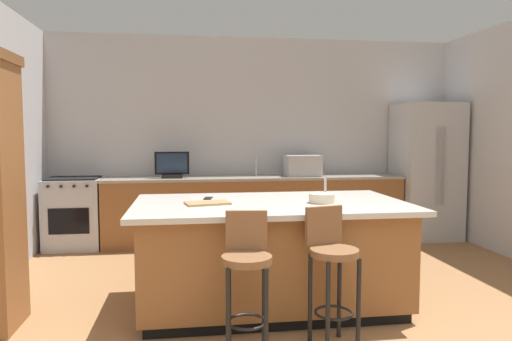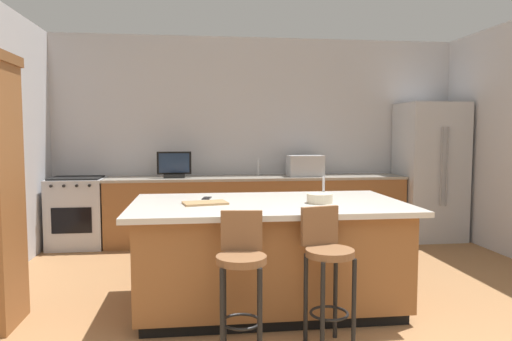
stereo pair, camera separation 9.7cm
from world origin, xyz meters
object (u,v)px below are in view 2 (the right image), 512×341
refrigerator (429,171)px  tv_remote (315,197)px  kitchen_island (268,253)px  fruit_bowl (320,198)px  bar_stool_right (327,264)px  tv_monitor (174,166)px  cell_phone (207,198)px  microwave (305,166)px  cutting_board (205,203)px  range_oven (77,212)px  bar_stool_left (241,270)px

refrigerator → tv_remote: bearing=-135.9°
kitchen_island → refrigerator: refrigerator is taller
fruit_bowl → bar_stool_right: bearing=-100.2°
tv_monitor → cell_phone: (0.39, -2.09, -0.15)m
microwave → fruit_bowl: bearing=-100.3°
tv_monitor → tv_remote: tv_monitor is taller
kitchen_island → refrigerator: bearing=41.2°
bar_stool_right → fruit_bowl: bearing=65.5°
tv_monitor → bar_stool_right: (1.21, -3.19, -0.48)m
cutting_board → cell_phone: bearing=86.4°
range_oven → fruit_bowl: 3.67m
kitchen_island → cell_phone: (-0.52, 0.28, 0.45)m
bar_stool_right → cell_phone: bar_stool_right is taller
microwave → cutting_board: (-1.43, -2.47, -0.13)m
microwave → bar_stool_right: microwave is taller
kitchen_island → bar_stool_left: (-0.32, -0.88, 0.12)m
range_oven → tv_remote: (2.65, -2.23, 0.46)m
microwave → bar_stool_right: bearing=-100.3°
range_oven → fruit_bowl: size_ratio=4.25×
range_oven → cutting_board: cutting_board is taller
microwave → tv_monitor: (-1.80, -0.05, 0.02)m
fruit_bowl → tv_remote: size_ratio=1.29×
tv_monitor → fruit_bowl: size_ratio=2.07×
cutting_board → tv_remote: bearing=13.5°
refrigerator → fruit_bowl: bearing=-132.5°
kitchen_island → fruit_bowl: fruit_bowl is taller
microwave → bar_stool_left: size_ratio=0.49×
bar_stool_left → cutting_board: (-0.23, 0.84, 0.34)m
refrigerator → range_oven: (-4.87, 0.07, -0.50)m
bar_stool_left → fruit_bowl: size_ratio=4.46×
bar_stool_right → bar_stool_left: bearing=171.7°
bar_stool_left → tv_remote: bar_stool_left is taller
fruit_bowl → tv_remote: fruit_bowl is taller
tv_monitor → cell_phone: bearing=-79.5°
refrigerator → cutting_board: refrigerator is taller
refrigerator → bar_stool_left: refrigerator is taller
tv_remote → kitchen_island: bearing=-165.0°
bar_stool_left → bar_stool_right: size_ratio=0.99×
range_oven → cell_phone: (1.66, -2.14, 0.46)m
bar_stool_right → tv_remote: size_ratio=5.79×
microwave → cutting_board: microwave is taller
cell_phone → cutting_board: size_ratio=0.42×
microwave → tv_monitor: size_ratio=1.06×
microwave → tv_remote: 2.27m
range_oven → bar_stool_right: bar_stool_right is taller
bar_stool_left → fruit_bowl: fruit_bowl is taller
refrigerator → bar_stool_right: size_ratio=1.96×
kitchen_island → cutting_board: (-0.54, -0.05, 0.46)m
cell_phone → cutting_board: 0.33m
kitchen_island → tv_monitor: tv_monitor is taller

